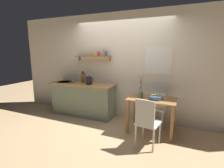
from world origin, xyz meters
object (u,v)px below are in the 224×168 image
at_px(dining_table, 152,104).
at_px(knife_block, 83,78).
at_px(dining_chair_near, 147,121).
at_px(coffee_mug_by_sink, 73,81).
at_px(dining_chair_far, 156,103).
at_px(twig_vase, 141,94).
at_px(fruit_bowl, 155,97).
at_px(electric_kettle, 89,80).

xyz_separation_m(dining_table, knife_block, (-1.94, 0.35, 0.39)).
height_order(dining_chair_near, coffee_mug_by_sink, coffee_mug_by_sink).
bearing_deg(knife_block, dining_chair_far, 1.01).
relative_size(dining_chair_far, knife_block, 3.01).
height_order(dining_table, coffee_mug_by_sink, coffee_mug_by_sink).
bearing_deg(dining_chair_near, dining_chair_far, 90.65).
distance_m(dining_chair_far, twig_vase, 0.58).
bearing_deg(knife_block, fruit_bowl, -10.73).
xyz_separation_m(twig_vase, electric_kettle, (-1.43, 0.24, 0.16)).
height_order(dining_chair_near, twig_vase, twig_vase).
bearing_deg(electric_kettle, fruit_bowl, -7.77).
height_order(dining_table, dining_chair_near, dining_chair_near).
distance_m(dining_table, twig_vase, 0.33).
xyz_separation_m(dining_table, coffee_mug_by_sink, (-2.20, 0.21, 0.31)).
height_order(dining_chair_far, twig_vase, twig_vase).
bearing_deg(knife_block, coffee_mug_by_sink, -151.62).
xyz_separation_m(fruit_bowl, coffee_mug_by_sink, (-2.27, 0.24, 0.13)).
relative_size(twig_vase, electric_kettle, 1.96).
distance_m(electric_kettle, knife_block, 0.30).
bearing_deg(knife_block, dining_table, -10.11).
distance_m(dining_table, dining_chair_near, 0.66).
xyz_separation_m(dining_chair_far, coffee_mug_by_sink, (-2.23, -0.17, 0.40)).
height_order(dining_chair_far, electric_kettle, electric_kettle).
bearing_deg(dining_chair_near, dining_table, 93.56).
xyz_separation_m(electric_kettle, coffee_mug_by_sink, (-0.52, 0.00, -0.06)).
relative_size(fruit_bowl, knife_block, 0.87).
bearing_deg(dining_table, electric_kettle, 173.08).
bearing_deg(electric_kettle, twig_vase, -9.35).
height_order(dining_chair_near, knife_block, knife_block).
bearing_deg(fruit_bowl, coffee_mug_by_sink, 173.90).
distance_m(fruit_bowl, coffee_mug_by_sink, 2.29).
xyz_separation_m(fruit_bowl, electric_kettle, (-1.75, 0.24, 0.19)).
bearing_deg(knife_block, electric_kettle, -28.31).
distance_m(dining_chair_far, fruit_bowl, 0.50).
distance_m(electric_kettle, coffee_mug_by_sink, 0.52).
xyz_separation_m(dining_table, fruit_bowl, (0.07, -0.03, 0.18)).
relative_size(electric_kettle, coffee_mug_by_sink, 2.00).
distance_m(dining_chair_near, knife_block, 2.28).
relative_size(dining_chair_near, fruit_bowl, 3.37).
height_order(fruit_bowl, knife_block, knife_block).
bearing_deg(coffee_mug_by_sink, fruit_bowl, -6.10).
xyz_separation_m(dining_chair_far, twig_vase, (-0.27, -0.41, 0.30)).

